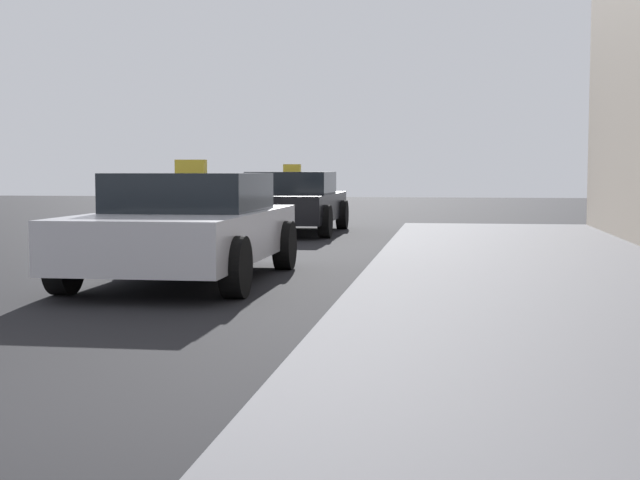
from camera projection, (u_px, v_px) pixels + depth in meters
name	position (u px, v px, depth m)	size (l,w,h in m)	color
car_silver	(188.00, 226.00, 10.69)	(2.07, 4.27, 1.43)	#B7B7BF
car_black	(291.00, 202.00, 18.88)	(2.07, 4.28, 1.43)	black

